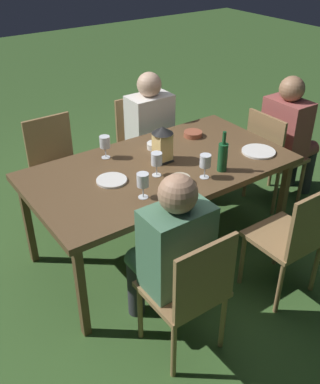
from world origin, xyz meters
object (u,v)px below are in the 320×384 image
(chair_side_right_a, at_px, (293,236))
(chair_head_near, at_px, (272,154))
(chair_side_left_b, at_px, (57,165))
(bowl_salad, at_px, (155,145))
(lantern_centerpiece, at_px, (162,142))
(bowl_olives, at_px, (193,134))
(dining_table, at_px, (160,172))
(wine_glass_c, at_px, (157,160))
(person_in_cream, at_px, (154,132))
(plate_a, at_px, (111,180))
(green_bottle_on_table, at_px, (223,156))
(wine_glass_a, at_px, (205,162))
(plate_b, at_px, (259,152))
(bowl_bread, at_px, (180,180))
(wine_glass_b, at_px, (105,143))
(person_in_rust, at_px, (290,133))
(chair_side_right_b, at_px, (190,290))
(person_in_green, at_px, (170,250))
(chair_side_left_a, at_px, (142,140))
(wine_glass_d, at_px, (143,181))

(chair_side_right_a, xyz_separation_m, chair_head_near, (-0.76, -0.89, 0.00))
(chair_side_left_b, relative_size, bowl_salad, 7.35)
(lantern_centerpiece, relative_size, bowl_olives, 1.79)
(dining_table, height_order, bowl_olives, bowl_olives)
(wine_glass_c, bearing_deg, dining_table, -133.98)
(chair_side_right_a, xyz_separation_m, wine_glass_c, (0.52, -0.79, 0.37))
(person_in_cream, bearing_deg, chair_side_left_b, -13.02)
(plate_a, relative_size, bowl_olives, 1.39)
(person_in_cream, height_order, chair_head_near, person_in_cream)
(green_bottle_on_table, xyz_separation_m, wine_glass_c, (0.41, -0.20, 0.01))
(wine_glass_a, xyz_separation_m, plate_b, (-0.57, -0.06, -0.11))
(wine_glass_c, distance_m, bowl_bread, 0.21)
(chair_head_near, bearing_deg, wine_glass_b, -12.65)
(person_in_rust, height_order, wine_glass_b, person_in_rust)
(dining_table, height_order, chair_side_right_a, chair_side_right_a)
(person_in_cream, bearing_deg, chair_side_right_b, 62.02)
(wine_glass_b, height_order, bowl_olives, wine_glass_b)
(chair_side_right_a, relative_size, chair_side_left_b, 1.00)
(chair_side_right_b, xyz_separation_m, bowl_olives, (-0.92, -1.14, 0.28))
(person_in_green, distance_m, chair_side_left_a, 1.81)
(chair_side_right_a, relative_size, wine_glass_a, 5.15)
(plate_a, bearing_deg, person_in_cream, -139.60)
(chair_head_near, distance_m, plate_b, 0.60)
(bowl_bread, bearing_deg, person_in_rust, -168.77)
(chair_side_right_b, xyz_separation_m, green_bottle_on_table, (-0.73, -0.59, 0.37))
(person_in_green, height_order, chair_side_left_a, person_in_green)
(wine_glass_a, distance_m, wine_glass_c, 0.32)
(wine_glass_c, distance_m, bowl_olives, 0.70)
(person_in_rust, bearing_deg, wine_glass_b, -11.19)
(chair_side_right_b, xyz_separation_m, wine_glass_c, (-0.32, -0.79, 0.37))
(wine_glass_c, bearing_deg, wine_glass_b, -70.09)
(bowl_bread, bearing_deg, wine_glass_a, 169.99)
(chair_side_left_b, bearing_deg, bowl_salad, 130.09)
(dining_table, height_order, person_in_green, person_in_green)
(chair_side_left_a, height_order, person_in_cream, person_in_cream)
(bowl_olives, bearing_deg, lantern_centerpiece, 24.71)
(person_in_green, height_order, bowl_bread, person_in_green)
(dining_table, height_order, green_bottle_on_table, green_bottle_on_table)
(person_in_cream, height_order, bowl_salad, person_in_cream)
(chair_side_right_a, bearing_deg, green_bottle_on_table, -79.06)
(person_in_rust, bearing_deg, chair_head_near, -0.00)
(person_in_cream, bearing_deg, bowl_bread, 64.97)
(chair_side_left_a, xyz_separation_m, bowl_salad, (0.30, 0.65, 0.28))
(plate_a, height_order, bowl_olives, bowl_olives)
(person_in_rust, xyz_separation_m, bowl_olives, (0.88, -0.25, 0.13))
(chair_head_near, bearing_deg, bowl_olives, -20.06)
(person_in_rust, xyz_separation_m, bowl_bread, (1.42, 0.28, 0.13))
(chair_side_right_a, xyz_separation_m, wine_glass_d, (0.75, -0.61, 0.37))
(bowl_olives, bearing_deg, chair_side_right_b, 51.17)
(person_in_green, relative_size, bowl_bread, 8.77)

